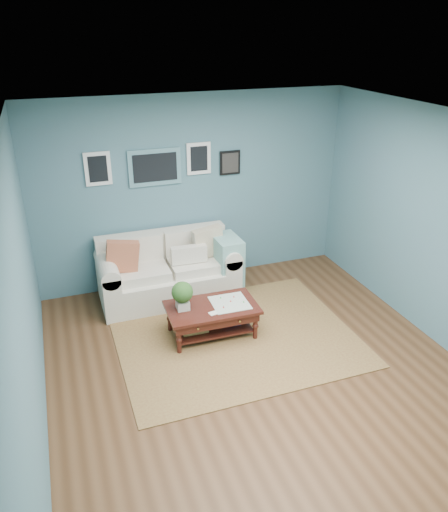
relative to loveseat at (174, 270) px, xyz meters
name	(u,v)px	position (x,y,z in m)	size (l,w,h in m)	color
room_shell	(262,261)	(0.44, -1.97, 0.96)	(5.00, 5.02, 2.70)	brown
area_rug	(236,337)	(0.44, -1.28, -0.40)	(2.85, 2.28, 0.01)	brown
loveseat	(174,270)	(0.00, 0.00, 0.00)	(1.93, 0.87, 0.99)	silver
coffee_table	(207,312)	(0.13, -1.11, -0.06)	(1.12, 0.67, 0.77)	#340A09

